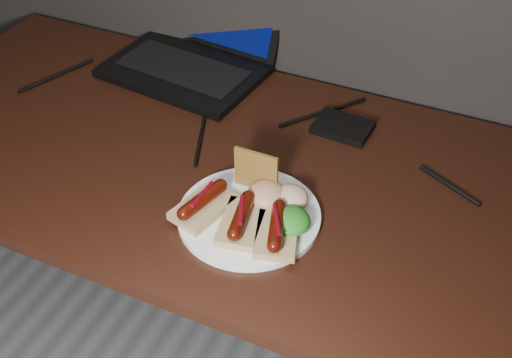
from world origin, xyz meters
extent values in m
cube|color=black|center=(0.00, 1.38, 0.73)|extent=(1.40, 0.70, 0.03)
cube|color=black|center=(-0.65, 1.68, 0.36)|extent=(0.05, 0.05, 0.72)
cube|color=black|center=(0.65, 1.68, 0.36)|extent=(0.05, 0.05, 0.72)
cube|color=black|center=(-0.17, 1.63, 0.76)|extent=(0.38, 0.28, 0.02)
cube|color=black|center=(-0.17, 1.63, 0.77)|extent=(0.32, 0.16, 0.00)
cube|color=black|center=(0.24, 1.57, 0.76)|extent=(0.12, 0.09, 0.02)
cylinder|color=black|center=(-0.01, 1.42, 0.75)|extent=(0.07, 0.17, 0.01)
cylinder|color=black|center=(0.19, 1.61, 0.75)|extent=(0.14, 0.18, 0.01)
cylinder|color=black|center=(0.49, 1.49, 0.75)|extent=(0.13, 0.07, 0.01)
cylinder|color=black|center=(-0.44, 1.49, 0.75)|extent=(0.08, 0.19, 0.01)
cylinder|color=white|center=(0.18, 1.25, 0.76)|extent=(0.33, 0.33, 0.01)
cube|color=tan|center=(0.10, 1.22, 0.77)|extent=(0.10, 0.13, 0.02)
cylinder|color=#4E0F05|center=(0.10, 1.22, 0.79)|extent=(0.05, 0.10, 0.02)
sphere|color=#4E0F05|center=(0.09, 1.18, 0.79)|extent=(0.02, 0.02, 0.02)
sphere|color=#4E0F05|center=(0.11, 1.27, 0.79)|extent=(0.02, 0.02, 0.02)
cylinder|color=#64040E|center=(0.10, 1.22, 0.80)|extent=(0.01, 0.07, 0.01)
cube|color=tan|center=(0.18, 1.21, 0.77)|extent=(0.09, 0.13, 0.02)
cylinder|color=#4E0F05|center=(0.18, 1.21, 0.79)|extent=(0.04, 0.10, 0.02)
sphere|color=#4E0F05|center=(0.19, 1.17, 0.79)|extent=(0.03, 0.02, 0.02)
sphere|color=#4E0F05|center=(0.17, 1.26, 0.79)|extent=(0.03, 0.02, 0.02)
cylinder|color=#64040E|center=(0.18, 1.21, 0.80)|extent=(0.03, 0.07, 0.01)
cube|color=tan|center=(0.24, 1.22, 0.77)|extent=(0.10, 0.13, 0.02)
cylinder|color=#4E0F05|center=(0.24, 1.22, 0.79)|extent=(0.05, 0.10, 0.02)
sphere|color=#4E0F05|center=(0.26, 1.17, 0.79)|extent=(0.03, 0.02, 0.02)
sphere|color=#4E0F05|center=(0.23, 1.26, 0.79)|extent=(0.03, 0.02, 0.02)
cylinder|color=#64040E|center=(0.24, 1.22, 0.80)|extent=(0.04, 0.07, 0.01)
cube|color=olive|center=(0.16, 1.32, 0.80)|extent=(0.09, 0.01, 0.08)
ellipsoid|color=#125C14|center=(0.26, 1.25, 0.78)|extent=(0.07, 0.07, 0.04)
ellipsoid|color=maroon|center=(0.19, 1.29, 0.78)|extent=(0.07, 0.07, 0.04)
ellipsoid|color=beige|center=(0.23, 1.30, 0.78)|extent=(0.06, 0.06, 0.04)
camera|label=1|loc=(0.53, 0.51, 1.56)|focal=45.00mm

